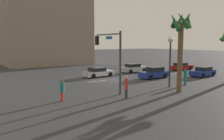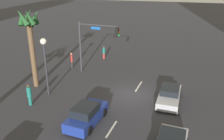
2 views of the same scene
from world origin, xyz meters
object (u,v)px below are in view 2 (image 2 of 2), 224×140
traffic_signal (93,40)px  pedestrian_1 (29,94)px  pedestrian_2 (104,52)px  pedestrian_0 (71,60)px  car_2 (87,115)px  streetlamp (45,55)px  palm_tree_0 (30,31)px  car_4 (169,95)px

traffic_signal → pedestrian_1: bearing=166.9°
traffic_signal → pedestrian_2: bearing=10.5°
pedestrian_0 → car_2: bearing=-145.3°
traffic_signal → streetlamp: 6.59m
car_2 → traffic_signal: bearing=21.4°
pedestrian_0 → palm_tree_0: bearing=171.9°
pedestrian_2 → car_4: bearing=-133.0°
car_4 → pedestrian_2: 13.57m
streetlamp → pedestrian_1: 3.59m
car_4 → pedestrian_1: pedestrian_1 is taller
car_4 → traffic_signal: size_ratio=0.77×
pedestrian_0 → palm_tree_0: palm_tree_0 is taller
car_2 → pedestrian_1: bearing=81.9°
car_2 → pedestrian_1: pedestrian_1 is taller
car_2 → pedestrian_2: bearing=17.6°
pedestrian_1 → pedestrian_2: 14.00m
car_4 → streetlamp: streetlamp is taller
streetlamp → palm_tree_0: 3.11m
car_4 → palm_tree_0: palm_tree_0 is taller
car_4 → palm_tree_0: size_ratio=0.58×
car_2 → pedestrian_0: bearing=34.7°
traffic_signal → pedestrian_1: traffic_signal is taller
streetlamp → pedestrian_1: bearing=173.0°
traffic_signal → pedestrian_2: (5.38, 1.00, -2.99)m
pedestrian_0 → pedestrian_2: bearing=-24.7°
car_2 → pedestrian_0: 12.12m
streetlamp → pedestrian_2: (11.74, -0.73, -2.86)m
pedestrian_0 → pedestrian_1: 9.24m
car_4 → traffic_signal: bearing=66.5°
car_4 → palm_tree_0: bearing=95.6°
car_2 → pedestrian_0: pedestrian_0 is taller
car_2 → car_4: 7.61m
pedestrian_0 → traffic_signal: bearing=-100.1°
car_4 → pedestrian_1: (-4.72, 10.93, 0.39)m
pedestrian_0 → streetlamp: bearing=-168.0°
pedestrian_1 → palm_tree_0: palm_tree_0 is taller
car_2 → streetlamp: bearing=60.7°
car_2 → palm_tree_0: bearing=61.1°
pedestrian_2 → palm_tree_0: palm_tree_0 is taller
traffic_signal → pedestrian_2: 6.24m
traffic_signal → palm_tree_0: (-5.13, 4.02, 1.57)m
streetlamp → pedestrian_2: size_ratio=3.02×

